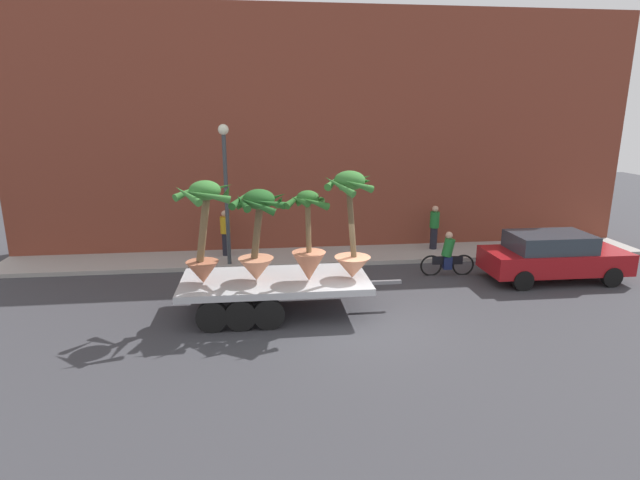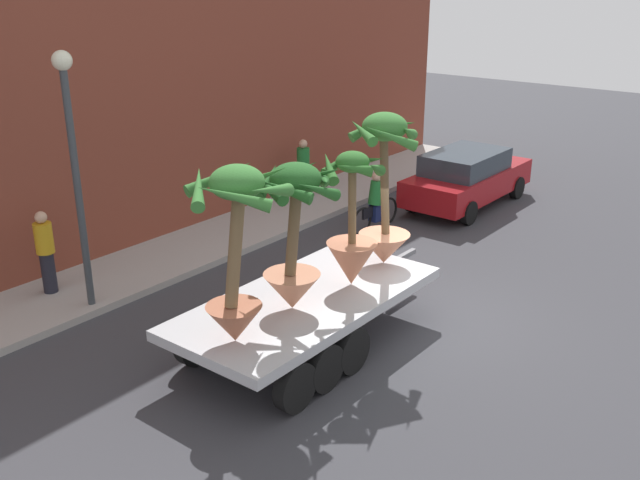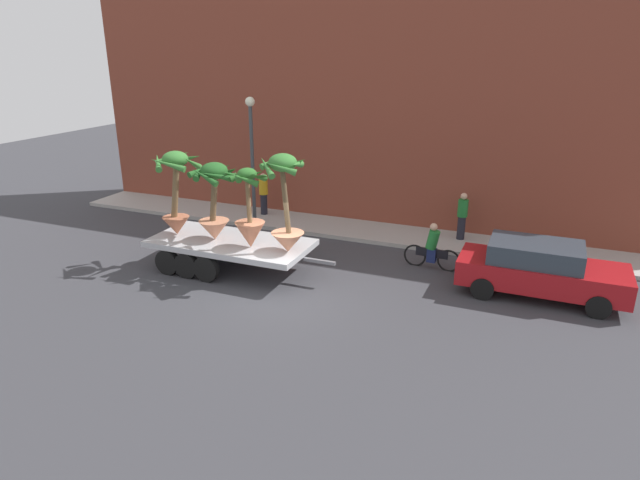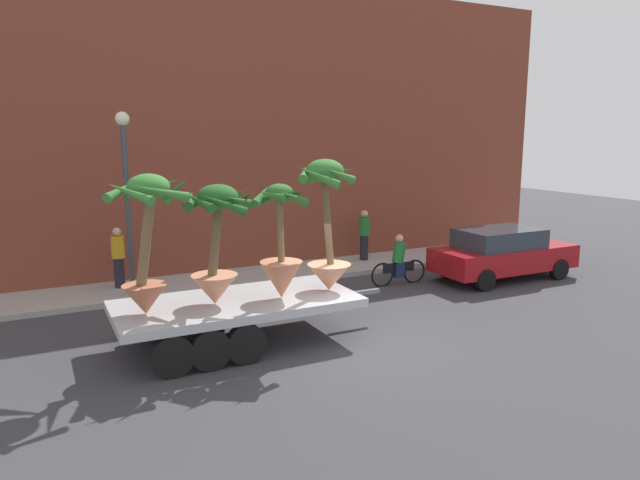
{
  "view_description": "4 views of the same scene",
  "coord_description": "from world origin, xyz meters",
  "px_view_note": "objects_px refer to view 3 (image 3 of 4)",
  "views": [
    {
      "loc": [
        -2.64,
        -11.97,
        5.42
      ],
      "look_at": [
        -0.95,
        2.17,
        1.73
      ],
      "focal_mm": 28.2,
      "sensor_mm": 36.0,
      "label": 1
    },
    {
      "loc": [
        -11.1,
        -6.14,
        6.32
      ],
      "look_at": [
        -1.1,
        1.74,
        1.51
      ],
      "focal_mm": 40.68,
      "sensor_mm": 36.0,
      "label": 2
    },
    {
      "loc": [
        6.5,
        -12.87,
        6.79
      ],
      "look_at": [
        0.63,
        1.33,
        1.31
      ],
      "focal_mm": 30.86,
      "sensor_mm": 36.0,
      "label": 3
    },
    {
      "loc": [
        -6.05,
        -10.21,
        4.47
      ],
      "look_at": [
        0.1,
        1.95,
        1.91
      ],
      "focal_mm": 32.39,
      "sensor_mm": 36.0,
      "label": 4
    }
  ],
  "objects_px": {
    "pedestrian_near_gate": "(264,193)",
    "cyclist": "(432,249)",
    "potted_palm_middle": "(285,205)",
    "street_lamp": "(252,144)",
    "flatbed_trailer": "(224,246)",
    "pedestrian_far_left": "(462,215)",
    "potted_palm_front": "(214,200)",
    "potted_palm_rear": "(176,190)",
    "potted_palm_extra": "(249,217)",
    "parked_car": "(540,269)"
  },
  "relations": [
    {
      "from": "flatbed_trailer",
      "to": "potted_palm_extra",
      "type": "bearing_deg",
      "value": -14.56
    },
    {
      "from": "cyclist",
      "to": "pedestrian_near_gate",
      "type": "relative_size",
      "value": 1.08
    },
    {
      "from": "pedestrian_near_gate",
      "to": "pedestrian_far_left",
      "type": "bearing_deg",
      "value": -0.25
    },
    {
      "from": "potted_palm_extra",
      "to": "cyclist",
      "type": "xyz_separation_m",
      "value": [
        4.97,
        2.83,
        -1.26
      ]
    },
    {
      "from": "potted_palm_extra",
      "to": "pedestrian_near_gate",
      "type": "relative_size",
      "value": 1.43
    },
    {
      "from": "potted_palm_rear",
      "to": "potted_palm_extra",
      "type": "height_order",
      "value": "potted_palm_rear"
    },
    {
      "from": "potted_palm_middle",
      "to": "pedestrian_far_left",
      "type": "distance_m",
      "value": 7.12
    },
    {
      "from": "flatbed_trailer",
      "to": "cyclist",
      "type": "distance_m",
      "value": 6.61
    },
    {
      "from": "potted_palm_front",
      "to": "pedestrian_far_left",
      "type": "distance_m",
      "value": 8.75
    },
    {
      "from": "potted_palm_rear",
      "to": "street_lamp",
      "type": "height_order",
      "value": "street_lamp"
    },
    {
      "from": "pedestrian_near_gate",
      "to": "cyclist",
      "type": "bearing_deg",
      "value": -20.49
    },
    {
      "from": "pedestrian_near_gate",
      "to": "pedestrian_far_left",
      "type": "distance_m",
      "value": 8.01
    },
    {
      "from": "pedestrian_far_left",
      "to": "street_lamp",
      "type": "xyz_separation_m",
      "value": [
        -7.83,
        -1.08,
        2.19
      ]
    },
    {
      "from": "potted_palm_middle",
      "to": "potted_palm_front",
      "type": "relative_size",
      "value": 1.18
    },
    {
      "from": "potted_palm_rear",
      "to": "potted_palm_middle",
      "type": "bearing_deg",
      "value": -0.86
    },
    {
      "from": "parked_car",
      "to": "pedestrian_near_gate",
      "type": "distance_m",
      "value": 11.36
    },
    {
      "from": "pedestrian_far_left",
      "to": "cyclist",
      "type": "bearing_deg",
      "value": -99.79
    },
    {
      "from": "potted_palm_front",
      "to": "potted_palm_rear",
      "type": "bearing_deg",
      "value": -177.98
    },
    {
      "from": "pedestrian_near_gate",
      "to": "pedestrian_far_left",
      "type": "height_order",
      "value": "same"
    },
    {
      "from": "cyclist",
      "to": "pedestrian_near_gate",
      "type": "xyz_separation_m",
      "value": [
        -7.53,
        2.81,
        0.37
      ]
    },
    {
      "from": "potted_palm_front",
      "to": "flatbed_trailer",
      "type": "bearing_deg",
      "value": 25.95
    },
    {
      "from": "potted_palm_front",
      "to": "street_lamp",
      "type": "relative_size",
      "value": 0.51
    },
    {
      "from": "cyclist",
      "to": "street_lamp",
      "type": "height_order",
      "value": "street_lamp"
    },
    {
      "from": "potted_palm_extra",
      "to": "pedestrian_far_left",
      "type": "distance_m",
      "value": 7.87
    },
    {
      "from": "flatbed_trailer",
      "to": "potted_palm_rear",
      "type": "distance_m",
      "value": 2.32
    },
    {
      "from": "flatbed_trailer",
      "to": "pedestrian_far_left",
      "type": "relative_size",
      "value": 3.56
    },
    {
      "from": "potted_palm_extra",
      "to": "pedestrian_near_gate",
      "type": "height_order",
      "value": "potted_palm_extra"
    },
    {
      "from": "potted_palm_rear",
      "to": "cyclist",
      "type": "bearing_deg",
      "value": 19.19
    },
    {
      "from": "potted_palm_middle",
      "to": "potted_palm_front",
      "type": "height_order",
      "value": "potted_palm_middle"
    },
    {
      "from": "parked_car",
      "to": "pedestrian_far_left",
      "type": "distance_m",
      "value": 4.58
    },
    {
      "from": "flatbed_trailer",
      "to": "pedestrian_far_left",
      "type": "bearing_deg",
      "value": 38.84
    },
    {
      "from": "potted_palm_extra",
      "to": "potted_palm_front",
      "type": "bearing_deg",
      "value": 171.18
    },
    {
      "from": "pedestrian_far_left",
      "to": "potted_palm_front",
      "type": "bearing_deg",
      "value": -141.46
    },
    {
      "from": "potted_palm_middle",
      "to": "potted_palm_front",
      "type": "xyz_separation_m",
      "value": [
        -2.48,
        0.11,
        -0.12
      ]
    },
    {
      "from": "pedestrian_near_gate",
      "to": "parked_car",
      "type": "bearing_deg",
      "value": -19.02
    },
    {
      "from": "cyclist",
      "to": "potted_palm_middle",
      "type": "bearing_deg",
      "value": -144.48
    },
    {
      "from": "potted_palm_extra",
      "to": "pedestrian_far_left",
      "type": "relative_size",
      "value": 1.43
    },
    {
      "from": "potted_palm_middle",
      "to": "street_lamp",
      "type": "relative_size",
      "value": 0.6
    },
    {
      "from": "flatbed_trailer",
      "to": "potted_palm_extra",
      "type": "distance_m",
      "value": 1.66
    },
    {
      "from": "potted_palm_rear",
      "to": "street_lamp",
      "type": "distance_m",
      "value": 4.44
    },
    {
      "from": "pedestrian_far_left",
      "to": "potted_palm_rear",
      "type": "bearing_deg",
      "value": -146.24
    },
    {
      "from": "flatbed_trailer",
      "to": "potted_palm_front",
      "type": "distance_m",
      "value": 1.55
    },
    {
      "from": "flatbed_trailer",
      "to": "potted_palm_extra",
      "type": "relative_size",
      "value": 2.49
    },
    {
      "from": "potted_palm_front",
      "to": "parked_car",
      "type": "bearing_deg",
      "value": 10.32
    },
    {
      "from": "potted_palm_extra",
      "to": "pedestrian_near_gate",
      "type": "xyz_separation_m",
      "value": [
        -2.56,
        5.64,
        -0.88
      ]
    },
    {
      "from": "parked_car",
      "to": "cyclist",
      "type": "bearing_deg",
      "value": 164.51
    },
    {
      "from": "potted_palm_rear",
      "to": "pedestrian_far_left",
      "type": "xyz_separation_m",
      "value": [
        8.15,
        5.45,
        -1.42
      ]
    },
    {
      "from": "parked_car",
      "to": "flatbed_trailer",
      "type": "bearing_deg",
      "value": -170.02
    },
    {
      "from": "potted_palm_middle",
      "to": "potted_palm_extra",
      "type": "bearing_deg",
      "value": -175.06
    },
    {
      "from": "pedestrian_near_gate",
      "to": "street_lamp",
      "type": "xyz_separation_m",
      "value": [
        0.17,
        -1.12,
        2.19
      ]
    }
  ]
}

